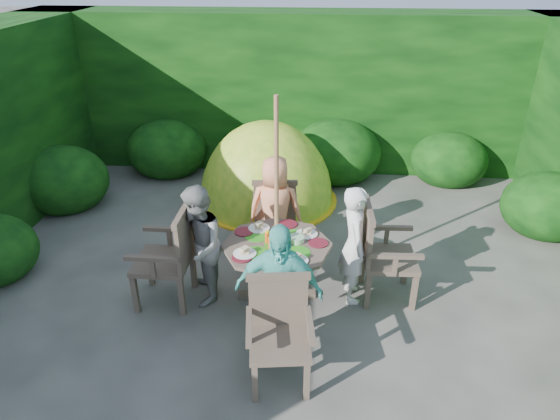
# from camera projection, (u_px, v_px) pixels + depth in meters

# --- Properties ---
(ground) EXTENTS (60.00, 60.00, 0.00)m
(ground) POSITION_uv_depth(u_px,v_px,m) (283.00, 300.00, 5.35)
(ground) COLOR #43403C
(ground) RESTS_ON ground
(hedge_enclosure) EXTENTS (9.00, 9.00, 2.50)m
(hedge_enclosure) POSITION_uv_depth(u_px,v_px,m) (292.00, 147.00, 5.95)
(hedge_enclosure) COLOR black
(hedge_enclosure) RESTS_ON ground
(patio_table) EXTENTS (1.26, 1.26, 0.80)m
(patio_table) POSITION_uv_depth(u_px,v_px,m) (277.00, 253.00, 5.14)
(patio_table) COLOR #44362C
(patio_table) RESTS_ON ground
(parasol_pole) EXTENTS (0.05, 0.05, 2.20)m
(parasol_pole) POSITION_uv_depth(u_px,v_px,m) (277.00, 206.00, 4.89)
(parasol_pole) COLOR #8F5E39
(parasol_pole) RESTS_ON ground
(garden_chair_right) EXTENTS (0.58, 0.64, 1.02)m
(garden_chair_right) POSITION_uv_depth(u_px,v_px,m) (382.00, 252.00, 5.17)
(garden_chair_right) COLOR #44362C
(garden_chair_right) RESTS_ON ground
(garden_chair_left) EXTENTS (0.56, 0.63, 1.04)m
(garden_chair_left) POSITION_uv_depth(u_px,v_px,m) (171.00, 255.00, 5.11)
(garden_chair_left) COLOR #44362C
(garden_chair_left) RESTS_ON ground
(garden_chair_back) EXTENTS (0.59, 0.54, 0.91)m
(garden_chair_back) POSITION_uv_depth(u_px,v_px,m) (275.00, 210.00, 6.15)
(garden_chair_back) COLOR #44362C
(garden_chair_back) RESTS_ON ground
(garden_chair_front) EXTENTS (0.61, 0.56, 0.92)m
(garden_chair_front) POSITION_uv_depth(u_px,v_px,m) (279.00, 330.00, 4.20)
(garden_chair_front) COLOR #44362C
(garden_chair_front) RESTS_ON ground
(child_right) EXTENTS (0.36, 0.50, 1.29)m
(child_right) POSITION_uv_depth(u_px,v_px,m) (355.00, 245.00, 5.12)
(child_right) COLOR silver
(child_right) RESTS_ON ground
(child_left) EXTENTS (0.63, 0.73, 1.30)m
(child_left) POSITION_uv_depth(u_px,v_px,m) (198.00, 246.00, 5.08)
(child_left) COLOR gray
(child_left) RESTS_ON ground
(child_back) EXTENTS (0.64, 0.43, 1.30)m
(child_back) POSITION_uv_depth(u_px,v_px,m) (275.00, 209.00, 5.81)
(child_back) COLOR #F89466
(child_back) RESTS_ON ground
(child_front) EXTENTS (0.81, 0.39, 1.34)m
(child_front) POSITION_uv_depth(u_px,v_px,m) (279.00, 291.00, 4.38)
(child_front) COLOR #55C7BA
(child_front) RESTS_ON ground
(dome_tent) EXTENTS (2.19, 2.19, 2.40)m
(dome_tent) POSITION_uv_depth(u_px,v_px,m) (266.00, 200.00, 7.49)
(dome_tent) COLOR #7EB723
(dome_tent) RESTS_ON ground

